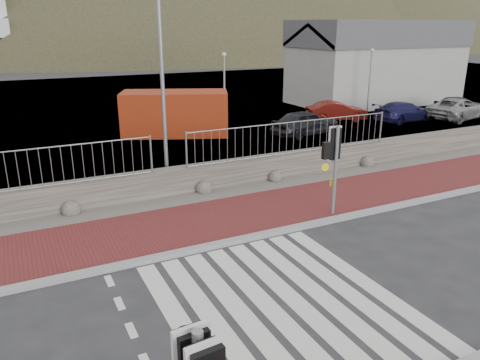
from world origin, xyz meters
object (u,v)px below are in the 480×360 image
car_a (306,123)px  car_e (459,104)px  car_b (337,111)px  streetlight (165,63)px  car_d (458,109)px  traffic_signal_far (335,152)px  car_c (403,112)px  shipping_container (175,113)px

car_a → car_e: car_a is taller
car_b → car_e: 9.08m
car_a → car_e: 12.86m
car_a → car_b: bearing=-66.6°
streetlight → car_d: streetlight is taller
car_a → car_b: car_a is taller
car_b → traffic_signal_far: bearing=160.4°
traffic_signal_far → car_e: size_ratio=0.87×
traffic_signal_far → streetlight: 6.28m
traffic_signal_far → car_c: traffic_signal_far is taller
traffic_signal_far → car_c: size_ratio=0.68×
car_d → car_e: size_ratio=1.44×
car_a → car_c: (7.30, 0.48, -0.07)m
car_b → car_a: bearing=140.0°
shipping_container → car_e: shipping_container is taller
shipping_container → car_b: 9.86m
traffic_signal_far → streetlight: (-3.45, 4.73, 2.29)m
car_b → car_e: (9.00, -1.22, -0.04)m
streetlight → car_e: bearing=25.4°
shipping_container → car_c: shipping_container is taller
car_a → car_b: 4.47m
car_e → car_d: bearing=144.8°
car_e → traffic_signal_far: bearing=136.8°
car_b → car_e: size_ratio=1.12×
car_d → car_e: car_d is taller
car_a → car_d: bearing=-100.5°
streetlight → car_b: (12.72, 7.13, -3.70)m
streetlight → car_c: streetlight is taller
traffic_signal_far → car_e: bearing=-143.1°
shipping_container → car_d: 17.22m
car_a → car_b: size_ratio=1.08×
streetlight → car_e: 22.82m
traffic_signal_far → car_b: size_ratio=0.78×
streetlight → car_c: bearing=28.2°
car_c → car_e: (5.50, 0.64, -0.04)m
streetlight → car_d: 20.54m
car_a → car_e: (12.81, 1.12, -0.11)m
car_c → car_d: car_d is taller
streetlight → shipping_container: (2.90, 7.91, -3.16)m
car_c → car_d: (3.52, -0.92, 0.05)m
streetlight → car_d: (19.74, 4.35, -3.64)m
streetlight → car_b: size_ratio=2.15×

